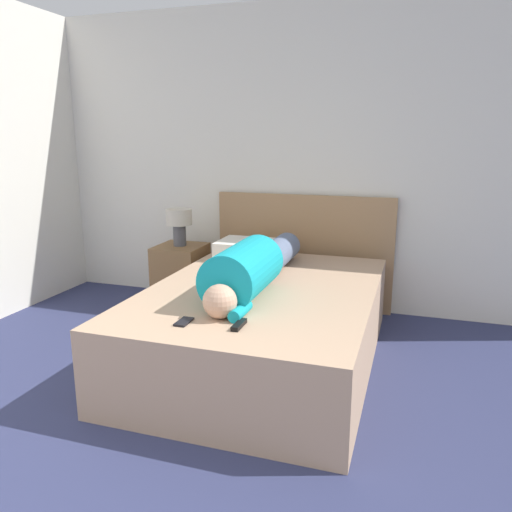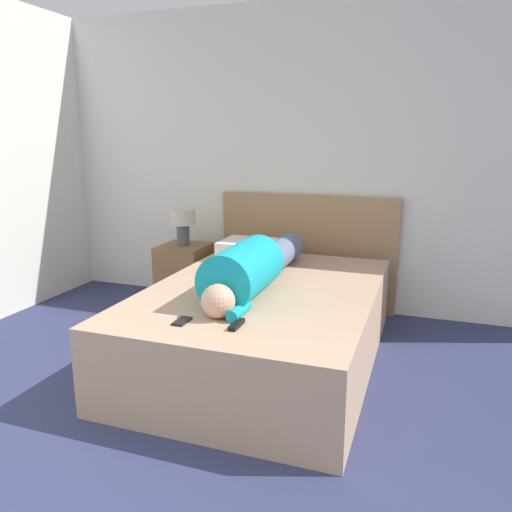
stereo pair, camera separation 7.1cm
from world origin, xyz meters
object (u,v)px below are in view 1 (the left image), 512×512
(cell_phone, at_px, (184,322))
(nightstand, at_px, (181,277))
(tv_remote, at_px, (239,325))
(person_lying, at_px, (253,268))
(pillow_near_headboard, at_px, (252,250))
(table_lamp, at_px, (179,221))
(bed, at_px, (263,324))

(cell_phone, bearing_deg, nightstand, 117.10)
(nightstand, height_order, tv_remote, nightstand)
(nightstand, bearing_deg, person_lying, -42.38)
(tv_remote, bearing_deg, pillow_near_headboard, 105.88)
(pillow_near_headboard, distance_m, cell_phone, 1.50)
(person_lying, bearing_deg, table_lamp, 137.62)
(person_lying, distance_m, cell_phone, 0.73)
(bed, height_order, tv_remote, tv_remote)
(tv_remote, height_order, cell_phone, tv_remote)
(pillow_near_headboard, bearing_deg, cell_phone, -85.74)
(bed, distance_m, cell_phone, 0.83)
(table_lamp, distance_m, person_lying, 1.32)
(pillow_near_headboard, xyz_separation_m, cell_phone, (0.11, -1.50, -0.07))
(pillow_near_headboard, bearing_deg, bed, -66.19)
(nightstand, xyz_separation_m, table_lamp, (-0.00, 0.00, 0.50))
(table_lamp, height_order, pillow_near_headboard, table_lamp)
(bed, height_order, table_lamp, table_lamp)
(tv_remote, relative_size, cell_phone, 1.15)
(table_lamp, bearing_deg, person_lying, -42.38)
(bed, xyz_separation_m, tv_remote, (0.09, -0.72, 0.27))
(table_lamp, distance_m, tv_remote, 1.92)
(bed, relative_size, pillow_near_headboard, 3.81)
(table_lamp, bearing_deg, pillow_near_headboard, -7.23)
(table_lamp, distance_m, cell_phone, 1.80)
(table_lamp, bearing_deg, tv_remote, -54.24)
(nightstand, relative_size, cell_phone, 4.37)
(person_lying, bearing_deg, cell_phone, -102.79)
(bed, xyz_separation_m, pillow_near_headboard, (-0.32, 0.74, 0.34))
(person_lying, xyz_separation_m, cell_phone, (-0.16, -0.70, -0.14))
(table_lamp, bearing_deg, cell_phone, -62.90)
(table_lamp, xyz_separation_m, cell_phone, (0.81, -1.58, -0.25))
(nightstand, distance_m, cell_phone, 1.80)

